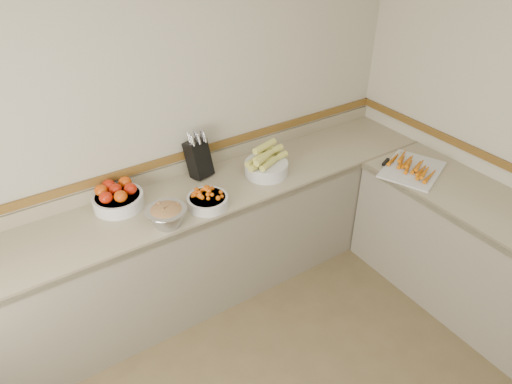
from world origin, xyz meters
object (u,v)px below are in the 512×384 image
knife_block (198,158)px  rhubarb_bowl (167,215)px  tomato_bowl (117,197)px  cutting_board (412,168)px  dishwasher (500,273)px  corn_bowl (266,164)px  cherry_tomato_bowl (208,200)px

knife_block → rhubarb_bowl: bearing=-136.4°
tomato_bowl → rhubarb_bowl: size_ratio=1.28×
knife_block → cutting_board: 1.62m
tomato_bowl → dishwasher: bearing=-36.8°
tomato_bowl → cutting_board: tomato_bowl is taller
knife_block → rhubarb_bowl: 0.63m
tomato_bowl → corn_bowl: 1.09m
dishwasher → tomato_bowl: 2.72m
corn_bowl → rhubarb_bowl: corn_bowl is taller
rhubarb_bowl → knife_block: bearing=43.6°
rhubarb_bowl → corn_bowl: bearing=11.0°
rhubarb_bowl → cutting_board: 1.88m
cherry_tomato_bowl → tomato_bowl: bearing=146.9°
tomato_bowl → cutting_board: (2.03, -0.77, -0.05)m
dishwasher → rhubarb_bowl: rhubarb_bowl is taller
knife_block → dishwasher: bearing=-47.9°
cherry_tomato_bowl → rhubarb_bowl: same height
tomato_bowl → corn_bowl: size_ratio=0.93×
dishwasher → cutting_board: 0.96m
tomato_bowl → cutting_board: 2.17m
dishwasher → cutting_board: size_ratio=1.39×
tomato_bowl → rhubarb_bowl: (0.19, -0.37, 0.01)m
dishwasher → knife_block: size_ratio=2.30×
corn_bowl → cutting_board: size_ratio=0.60×
dishwasher → cherry_tomato_bowl: bearing=142.2°
cherry_tomato_bowl → corn_bowl: bearing=12.7°
rhubarb_bowl → cutting_board: size_ratio=0.44×
cutting_board → cherry_tomato_bowl: bearing=163.8°
rhubarb_bowl → cutting_board: (1.84, -0.40, -0.06)m
knife_block → corn_bowl: knife_block is taller
cutting_board → tomato_bowl: bearing=159.1°
cherry_tomato_bowl → rhubarb_bowl: bearing=-172.0°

